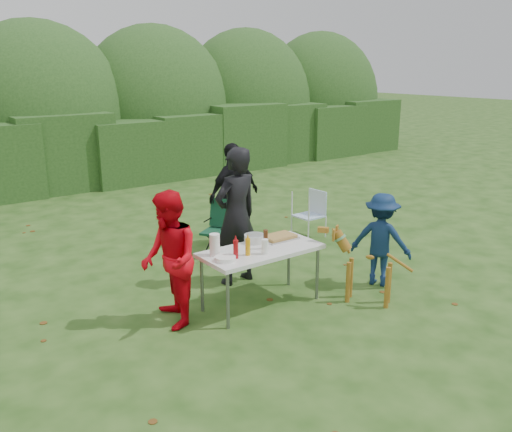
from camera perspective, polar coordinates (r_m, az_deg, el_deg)
ground at (r=6.79m, az=2.35°, el=-9.60°), size 80.00×80.00×0.00m
hedge_row at (r=13.49m, az=-19.57°, el=6.11°), size 22.00×1.40×1.70m
shrub_backdrop at (r=14.93m, az=-21.72°, el=9.67°), size 20.00×2.60×3.20m
folding_table at (r=6.60m, az=0.54°, el=-3.90°), size 1.50×0.70×0.74m
person_cook at (r=7.24m, az=-2.10°, el=-0.04°), size 0.72×0.52×1.87m
person_red_jacket at (r=6.16m, az=-9.11°, el=-4.59°), size 0.77×0.89×1.57m
person_black_puffy at (r=8.82m, az=-2.32°, el=2.25°), size 1.03×0.52×1.69m
child at (r=7.45m, az=13.02°, el=-2.42°), size 0.80×0.94×1.27m
dog at (r=6.90m, az=11.85°, el=-5.39°), size 0.85×1.02×0.92m
camping_chair at (r=8.46m, az=-3.96°, el=-1.30°), size 0.74×0.74×0.86m
lawn_chair at (r=9.39m, az=5.58°, el=0.23°), size 0.49×0.49×0.80m
food_tray at (r=6.94m, az=2.45°, el=-2.37°), size 0.45×0.30×0.02m
focaccia_bread at (r=6.93m, az=2.46°, el=-2.15°), size 0.40×0.26×0.04m
mustard_bottle at (r=6.34m, az=-0.87°, el=-3.28°), size 0.06×0.06×0.20m
ketchup_bottle at (r=6.24m, az=-2.15°, el=-3.51°), size 0.06×0.06×0.22m
beer_bottle at (r=6.55m, az=1.01°, el=-2.47°), size 0.06×0.06×0.24m
paper_towel_roll at (r=6.34m, az=-4.37°, el=-3.03°), size 0.12×0.12×0.26m
cup_stack at (r=6.38m, az=0.94°, el=-3.25°), size 0.08×0.08×0.18m
pasta_bowl at (r=6.80m, az=-0.16°, el=-2.38°), size 0.26×0.26×0.10m
plate_stack at (r=6.20m, az=-3.26°, el=-4.49°), size 0.24×0.24×0.05m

